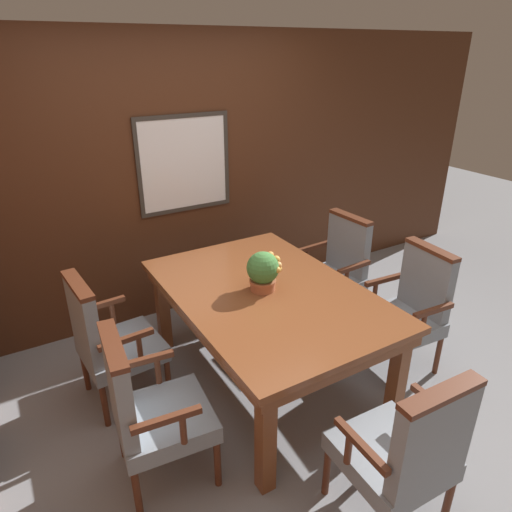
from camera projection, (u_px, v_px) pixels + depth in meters
name	position (u px, v px, depth m)	size (l,w,h in m)	color
ground_plane	(281.00, 404.00, 3.22)	(14.00, 14.00, 0.00)	gray
wall_back	(180.00, 181.00, 3.99)	(7.20, 0.08, 2.45)	#4C2816
dining_table	(267.00, 302.00, 3.18)	(1.21, 1.79, 0.77)	brown
chair_left_near	(148.00, 408.00, 2.47)	(0.56, 0.58, 0.97)	#562B19
chair_right_near	(409.00, 307.00, 3.43)	(0.55, 0.57, 0.97)	#562B19
chair_head_near	(405.00, 450.00, 2.21)	(0.56, 0.53, 0.97)	#562B19
chair_left_far	(108.00, 339.00, 3.06)	(0.55, 0.57, 0.97)	#562B19
chair_right_far	(336.00, 268.00, 4.05)	(0.54, 0.57, 0.97)	#562B19
potted_plant	(263.00, 271.00, 3.09)	(0.23, 0.24, 0.28)	#B2603D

